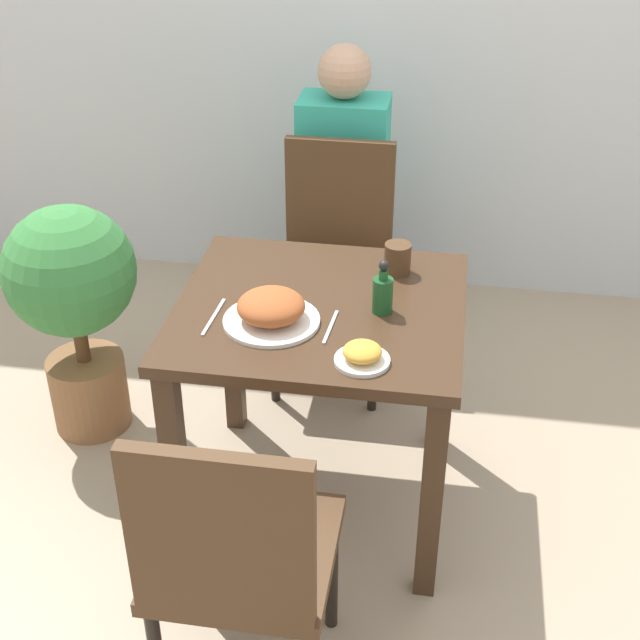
{
  "coord_description": "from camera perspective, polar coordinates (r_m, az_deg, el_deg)",
  "views": [
    {
      "loc": [
        0.35,
        -2.13,
        2.01
      ],
      "look_at": [
        0.0,
        0.0,
        0.67
      ],
      "focal_mm": 50.0,
      "sensor_mm": 36.0,
      "label": 1
    }
  ],
  "objects": [
    {
      "name": "ground_plane",
      "position": [
        2.95,
        -0.0,
        -11.2
      ],
      "size": [
        16.0,
        16.0,
        0.0
      ],
      "primitive_type": "plane",
      "color": "tan"
    },
    {
      "name": "chair_near",
      "position": [
        2.08,
        -5.36,
        -14.79
      ],
      "size": [
        0.42,
        0.42,
        0.89
      ],
      "rotation": [
        0.0,
        0.0,
        3.14
      ],
      "color": "#4C331E",
      "rests_on": "ground_plane"
    },
    {
      "name": "food_plate",
      "position": [
        2.41,
        -3.15,
        0.66
      ],
      "size": [
        0.27,
        0.27,
        0.09
      ],
      "color": "white",
      "rests_on": "dining_table"
    },
    {
      "name": "potted_plant_left",
      "position": [
        3.05,
        -15.5,
        1.51
      ],
      "size": [
        0.44,
        0.44,
        0.84
      ],
      "color": "brown",
      "rests_on": "ground_plane"
    },
    {
      "name": "person_figure",
      "position": [
        3.54,
        1.47,
        7.99
      ],
      "size": [
        0.34,
        0.22,
        1.17
      ],
      "color": "#2D3347",
      "rests_on": "ground_plane"
    },
    {
      "name": "side_plate",
      "position": [
        2.26,
        2.72,
        -2.24
      ],
      "size": [
        0.14,
        0.14,
        0.06
      ],
      "color": "white",
      "rests_on": "dining_table"
    },
    {
      "name": "chair_far",
      "position": [
        3.27,
        0.95,
        4.39
      ],
      "size": [
        0.42,
        0.42,
        0.89
      ],
      "color": "#4C331E",
      "rests_on": "ground_plane"
    },
    {
      "name": "drink_cup",
      "position": [
        2.67,
        4.98,
        3.96
      ],
      "size": [
        0.08,
        0.08,
        0.09
      ],
      "color": "#4C331E",
      "rests_on": "dining_table"
    },
    {
      "name": "sauce_bottle",
      "position": [
        2.46,
        4.04,
        1.76
      ],
      "size": [
        0.06,
        0.06,
        0.16
      ],
      "color": "#194C23",
      "rests_on": "dining_table"
    },
    {
      "name": "spoon_utensil",
      "position": [
        2.41,
        0.68,
        -0.44
      ],
      "size": [
        0.02,
        0.17,
        0.0
      ],
      "rotation": [
        0.0,
        0.0,
        1.5
      ],
      "color": "silver",
      "rests_on": "dining_table"
    },
    {
      "name": "dining_table",
      "position": [
        2.58,
        -0.0,
        -1.51
      ],
      "size": [
        0.81,
        0.75,
        0.72
      ],
      "color": "#3D2819",
      "rests_on": "ground_plane"
    },
    {
      "name": "fork_utensil",
      "position": [
        2.47,
        -6.82,
        0.21
      ],
      "size": [
        0.02,
        0.19,
        0.0
      ],
      "rotation": [
        0.0,
        0.0,
        1.52
      ],
      "color": "silver",
      "rests_on": "dining_table"
    }
  ]
}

